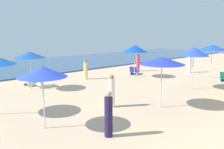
{
  "coord_description": "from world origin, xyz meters",
  "views": [
    {
      "loc": [
        -9.5,
        -0.38,
        3.79
      ],
      "look_at": [
        0.61,
        11.05,
        1.05
      ],
      "focal_mm": 40.56,
      "sensor_mm": 36.0,
      "label": 1
    }
  ],
  "objects_px": {
    "umbrella_0": "(135,49)",
    "lounge_chair_0_0": "(134,71)",
    "umbrella_4": "(30,55)",
    "beachgoer_2": "(189,64)",
    "lounge_chair_4_1": "(32,81)",
    "umbrella_2": "(42,72)",
    "beachgoer_1": "(109,115)",
    "umbrella_8": "(194,52)",
    "beachgoer_3": "(86,70)",
    "beachgoer_5": "(138,63)",
    "beachgoer_6": "(112,92)",
    "umbrella_1": "(162,61)",
    "umbrella_6": "(212,47)",
    "lounge_chair_4_0": "(44,84)"
  },
  "relations": [
    {
      "from": "umbrella_2",
      "to": "umbrella_0",
      "type": "bearing_deg",
      "value": 25.93
    },
    {
      "from": "umbrella_0",
      "to": "lounge_chair_4_0",
      "type": "relative_size",
      "value": 2.0
    },
    {
      "from": "umbrella_4",
      "to": "lounge_chair_4_1",
      "type": "height_order",
      "value": "umbrella_4"
    },
    {
      "from": "umbrella_8",
      "to": "beachgoer_3",
      "type": "distance_m",
      "value": 8.03
    },
    {
      "from": "beachgoer_2",
      "to": "beachgoer_3",
      "type": "distance_m",
      "value": 9.33
    },
    {
      "from": "lounge_chair_0_0",
      "to": "umbrella_2",
      "type": "distance_m",
      "value": 12.83
    },
    {
      "from": "beachgoer_5",
      "to": "beachgoer_6",
      "type": "xyz_separation_m",
      "value": [
        -8.94,
        -6.51,
        -0.02
      ]
    },
    {
      "from": "umbrella_1",
      "to": "beachgoer_1",
      "type": "bearing_deg",
      "value": -167.49
    },
    {
      "from": "umbrella_1",
      "to": "lounge_chair_4_1",
      "type": "bearing_deg",
      "value": 106.19
    },
    {
      "from": "umbrella_8",
      "to": "beachgoer_3",
      "type": "bearing_deg",
      "value": 113.71
    },
    {
      "from": "umbrella_2",
      "to": "umbrella_6",
      "type": "xyz_separation_m",
      "value": [
        14.77,
        0.96,
        0.16
      ]
    },
    {
      "from": "lounge_chair_4_1",
      "to": "beachgoer_2",
      "type": "relative_size",
      "value": 0.93
    },
    {
      "from": "lounge_chair_4_0",
      "to": "lounge_chair_4_1",
      "type": "height_order",
      "value": "lounge_chair_4_1"
    },
    {
      "from": "lounge_chair_4_0",
      "to": "beachgoer_2",
      "type": "height_order",
      "value": "beachgoer_2"
    },
    {
      "from": "umbrella_0",
      "to": "beachgoer_1",
      "type": "relative_size",
      "value": 1.53
    },
    {
      "from": "beachgoer_5",
      "to": "beachgoer_6",
      "type": "height_order",
      "value": "beachgoer_5"
    },
    {
      "from": "lounge_chair_4_1",
      "to": "umbrella_0",
      "type": "bearing_deg",
      "value": -120.44
    },
    {
      "from": "umbrella_1",
      "to": "umbrella_4",
      "type": "distance_m",
      "value": 8.35
    },
    {
      "from": "lounge_chair_4_0",
      "to": "umbrella_8",
      "type": "distance_m",
      "value": 9.86
    },
    {
      "from": "umbrella_0",
      "to": "lounge_chair_0_0",
      "type": "xyz_separation_m",
      "value": [
        0.95,
        0.91,
        -2.01
      ]
    },
    {
      "from": "lounge_chair_4_1",
      "to": "beachgoer_5",
      "type": "distance_m",
      "value": 9.81
    },
    {
      "from": "beachgoer_5",
      "to": "umbrella_2",
      "type": "bearing_deg",
      "value": -134.59
    },
    {
      "from": "lounge_chair_4_1",
      "to": "beachgoer_1",
      "type": "relative_size",
      "value": 0.92
    },
    {
      "from": "umbrella_2",
      "to": "beachgoer_1",
      "type": "distance_m",
      "value": 2.96
    },
    {
      "from": "umbrella_2",
      "to": "beachgoer_6",
      "type": "relative_size",
      "value": 1.51
    },
    {
      "from": "umbrella_8",
      "to": "beachgoer_5",
      "type": "bearing_deg",
      "value": 69.76
    },
    {
      "from": "umbrella_6",
      "to": "beachgoer_6",
      "type": "bearing_deg",
      "value": -176.82
    },
    {
      "from": "umbrella_0",
      "to": "beachgoer_5",
      "type": "height_order",
      "value": "umbrella_0"
    },
    {
      "from": "beachgoer_6",
      "to": "umbrella_0",
      "type": "bearing_deg",
      "value": 18.16
    },
    {
      "from": "umbrella_0",
      "to": "umbrella_8",
      "type": "distance_m",
      "value": 5.24
    },
    {
      "from": "umbrella_4",
      "to": "beachgoer_2",
      "type": "relative_size",
      "value": 1.46
    },
    {
      "from": "lounge_chair_4_1",
      "to": "beachgoer_3",
      "type": "xyz_separation_m",
      "value": [
        3.99,
        -0.71,
        0.47
      ]
    },
    {
      "from": "lounge_chair_4_1",
      "to": "umbrella_8",
      "type": "height_order",
      "value": "umbrella_8"
    },
    {
      "from": "umbrella_2",
      "to": "beachgoer_6",
      "type": "bearing_deg",
      "value": 5.27
    },
    {
      "from": "lounge_chair_4_0",
      "to": "umbrella_1",
      "type": "bearing_deg",
      "value": -155.51
    },
    {
      "from": "beachgoer_5",
      "to": "beachgoer_2",
      "type": "bearing_deg",
      "value": -34.28
    },
    {
      "from": "lounge_chair_4_0",
      "to": "umbrella_8",
      "type": "xyz_separation_m",
      "value": [
        6.82,
        -6.78,
        2.18
      ]
    },
    {
      "from": "umbrella_0",
      "to": "lounge_chair_4_1",
      "type": "height_order",
      "value": "umbrella_0"
    },
    {
      "from": "beachgoer_2",
      "to": "beachgoer_3",
      "type": "xyz_separation_m",
      "value": [
        -8.6,
        3.62,
        -0.05
      ]
    },
    {
      "from": "lounge_chair_4_1",
      "to": "umbrella_4",
      "type": "bearing_deg",
      "value": 143.05
    },
    {
      "from": "lounge_chair_0_0",
      "to": "lounge_chair_4_0",
      "type": "height_order",
      "value": "lounge_chair_0_0"
    },
    {
      "from": "umbrella_0",
      "to": "beachgoer_5",
      "type": "xyz_separation_m",
      "value": [
        2.42,
        1.86,
        -1.52
      ]
    },
    {
      "from": "umbrella_1",
      "to": "beachgoer_5",
      "type": "relative_size",
      "value": 1.52
    },
    {
      "from": "lounge_chair_4_1",
      "to": "beachgoer_3",
      "type": "height_order",
      "value": "beachgoer_3"
    },
    {
      "from": "lounge_chair_0_0",
      "to": "umbrella_4",
      "type": "distance_m",
      "value": 9.13
    },
    {
      "from": "umbrella_1",
      "to": "beachgoer_6",
      "type": "xyz_separation_m",
      "value": [
        -1.77,
        1.63,
        -1.55
      ]
    },
    {
      "from": "lounge_chair_0_0",
      "to": "beachgoer_6",
      "type": "height_order",
      "value": "beachgoer_6"
    },
    {
      "from": "beachgoer_6",
      "to": "beachgoer_5",
      "type": "bearing_deg",
      "value": 18.74
    },
    {
      "from": "umbrella_2",
      "to": "lounge_chair_4_1",
      "type": "height_order",
      "value": "umbrella_2"
    },
    {
      "from": "umbrella_2",
      "to": "beachgoer_1",
      "type": "relative_size",
      "value": 1.45
    }
  ]
}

